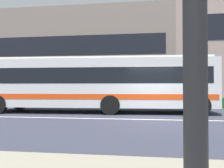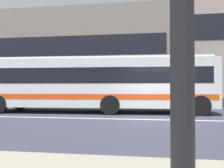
{
  "view_description": "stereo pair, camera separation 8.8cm",
  "coord_description": "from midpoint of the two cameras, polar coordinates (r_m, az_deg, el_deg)",
  "views": [
    {
      "loc": [
        -0.74,
        -9.51,
        1.37
      ],
      "look_at": [
        -2.26,
        2.25,
        1.59
      ],
      "focal_mm": 34.63,
      "sensor_mm": 36.0,
      "label": 1
    },
    {
      "loc": [
        -0.65,
        -9.5,
        1.37
      ],
      "look_at": [
        -2.26,
        2.25,
        1.59
      ],
      "focal_mm": 34.63,
      "sensor_mm": 36.0,
      "label": 2
    }
  ],
  "objects": [
    {
      "name": "transit_bus",
      "position": [
        12.28,
        -3.84,
        0.39
      ],
      "size": [
        12.6,
        3.03,
        3.04
      ],
      "color": "silver",
      "rests_on": "ground_plane"
    },
    {
      "name": "hedge_row_far",
      "position": [
        16.05,
        1.66,
        -4.72
      ],
      "size": [
        15.38,
        1.1,
        0.7
      ],
      "primitive_type": "cube",
      "color": "#215B25",
      "rests_on": "ground_plane"
    },
    {
      "name": "apartment_block_left",
      "position": [
        26.47,
        -10.91,
        6.43
      ],
      "size": [
        23.08,
        8.78,
        9.64
      ],
      "color": "gray",
      "rests_on": "ground_plane"
    },
    {
      "name": "ground_plane",
      "position": [
        9.63,
        11.56,
        -9.22
      ],
      "size": [
        160.0,
        160.0,
        0.0
      ],
      "primitive_type": "plane",
      "color": "#353746"
    },
    {
      "name": "lane_centre_line",
      "position": [
        9.63,
        11.56,
        -9.2
      ],
      "size": [
        60.0,
        0.16,
        0.01
      ],
      "primitive_type": "cube",
      "color": "silver",
      "rests_on": "ground_plane"
    }
  ]
}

